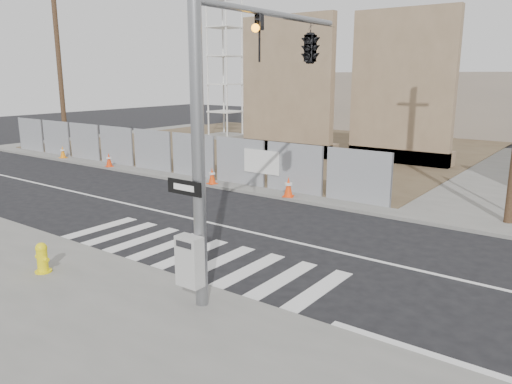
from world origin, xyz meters
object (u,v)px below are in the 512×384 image
Objects in this scene: signal_pole at (278,76)px; traffic_cone_c at (212,176)px; crane_tower at (224,14)px; traffic_cone_b at (109,160)px; fire_hydrant at (42,258)px; traffic_cone_d at (288,187)px; traffic_cone_a at (63,152)px.

signal_pole is 9.69× the size of traffic_cone_c.
crane_tower is 18.27m from traffic_cone_c.
traffic_cone_b is 0.98× the size of traffic_cone_c.
traffic_cone_d reaches higher than fire_hydrant.
traffic_cone_c is (9.86, -12.78, -8.55)m from crane_tower.
traffic_cone_d is at bearing -42.73° from crane_tower.
traffic_cone_a is 0.89× the size of traffic_cone_d.
traffic_cone_b is at bearing -180.00° from traffic_cone_c.
crane_tower is at bearing 82.16° from traffic_cone_a.
fire_hydrant is at bearing -93.57° from traffic_cone_d.
signal_pole is 9.86× the size of traffic_cone_b.
signal_pole is 7.14m from fire_hydrant.
traffic_cone_c is 3.98m from traffic_cone_d.
signal_pole is 16.61m from traffic_cone_b.
traffic_cone_c is (7.13, 0.00, 0.01)m from traffic_cone_b.
crane_tower is 22.86× the size of traffic_cone_d.
traffic_cone_d is (-3.66, 6.27, -4.27)m from signal_pole.
traffic_cone_a is 11.59m from traffic_cone_c.
fire_hydrant is 10.57m from traffic_cone_c.
crane_tower is at bearing 137.27° from traffic_cone_d.
traffic_cone_a is at bearing 179.01° from traffic_cone_c.
traffic_cone_a is (-1.73, -12.58, -8.56)m from crane_tower.
crane_tower is 25.58× the size of traffic_cone_b.
fire_hydrant is at bearing -138.72° from signal_pole.
signal_pole is 9.95× the size of traffic_cone_a.
traffic_cone_b is (4.46, -0.20, 0.00)m from traffic_cone_a.
traffic_cone_d reaches higher than traffic_cone_a.
signal_pole is 26.21m from crane_tower.
crane_tower is 15.62m from traffic_cone_b.
signal_pole reaches higher than fire_hydrant.
crane_tower reaches higher than traffic_cone_a.
traffic_cone_a is 0.99× the size of traffic_cone_b.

